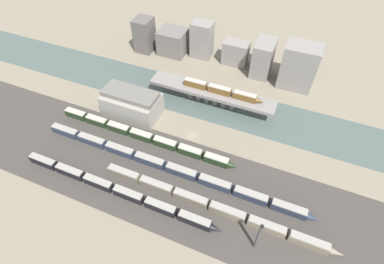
# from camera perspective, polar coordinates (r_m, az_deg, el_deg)

# --- Properties ---
(ground_plane) EXTENTS (400.00, 400.00, 0.00)m
(ground_plane) POSITION_cam_1_polar(r_m,az_deg,el_deg) (129.06, 0.05, -0.77)
(ground_plane) COLOR gray
(railbed_yard) EXTENTS (280.00, 42.00, 0.01)m
(railbed_yard) POSITION_cam_1_polar(r_m,az_deg,el_deg) (115.87, -4.57, -8.97)
(railbed_yard) COLOR #423D38
(railbed_yard) RESTS_ON ground
(river_water) EXTENTS (320.00, 25.22, 0.01)m
(river_water) POSITION_cam_1_polar(r_m,az_deg,el_deg) (144.60, 3.64, 5.62)
(river_water) COLOR #4C5B56
(river_water) RESTS_ON ground
(bridge) EXTENTS (59.97, 9.39, 7.23)m
(bridge) POSITION_cam_1_polar(r_m,az_deg,el_deg) (140.94, 3.74, 7.31)
(bridge) COLOR gray
(bridge) RESTS_ON ground
(train_on_bridge) EXTENTS (38.07, 2.70, 3.46)m
(train_on_bridge) POSITION_cam_1_polar(r_m,az_deg,el_deg) (137.71, 5.79, 7.83)
(train_on_bridge) COLOR brown
(train_on_bridge) RESTS_ON bridge
(train_yard_near) EXTENTS (80.14, 2.80, 3.68)m
(train_yard_near) POSITION_cam_1_polar(r_m,az_deg,el_deg) (114.26, -14.17, -10.64)
(train_yard_near) COLOR black
(train_yard_near) RESTS_ON ground
(train_yard_mid) EXTENTS (86.24, 2.80, 3.59)m
(train_yard_mid) POSITION_cam_1_polar(r_m,az_deg,el_deg) (107.88, 3.97, -13.95)
(train_yard_mid) COLOR gray
(train_yard_mid) RESTS_ON ground
(train_yard_far) EXTENTS (112.35, 2.96, 3.59)m
(train_yard_far) POSITION_cam_1_polar(r_m,az_deg,el_deg) (116.88, -4.39, -6.72)
(train_yard_far) COLOR #2D384C
(train_yard_far) RESTS_ON ground
(train_yard_outer) EXTENTS (81.26, 3.04, 3.47)m
(train_yard_outer) POSITION_cam_1_polar(r_m,az_deg,el_deg) (128.26, -9.07, -0.83)
(train_yard_outer) COLOR #23381E
(train_yard_outer) RESTS_ON ground
(warehouse_building) EXTENTS (25.17, 14.35, 12.56)m
(warehouse_building) POSITION_cam_1_polar(r_m,az_deg,el_deg) (137.65, -11.37, 5.38)
(warehouse_building) COLOR #9E998E
(warehouse_building) RESTS_ON ground
(signal_tower) EXTENTS (1.00, 0.97, 15.19)m
(signal_tower) POSITION_cam_1_polar(r_m,az_deg,el_deg) (98.78, 12.47, -18.90)
(signal_tower) COLOR #4C4C51
(signal_tower) RESTS_ON ground
(city_block_far_left) EXTENTS (9.23, 10.67, 18.81)m
(city_block_far_left) POSITION_cam_1_polar(r_m,az_deg,el_deg) (178.55, -9.05, 17.81)
(city_block_far_left) COLOR #605B56
(city_block_far_left) RESTS_ON ground
(city_block_left) EXTENTS (14.78, 13.31, 13.65)m
(city_block_left) POSITION_cam_1_polar(r_m,az_deg,el_deg) (175.58, -3.64, 16.77)
(city_block_left) COLOR slate
(city_block_left) RESTS_ON ground
(city_block_center) EXTENTS (11.17, 8.70, 19.77)m
(city_block_center) POSITION_cam_1_polar(r_m,az_deg,el_deg) (171.15, 1.89, 17.15)
(city_block_center) COLOR gray
(city_block_center) RESTS_ON ground
(city_block_right) EXTENTS (13.39, 8.24, 12.64)m
(city_block_right) POSITION_cam_1_polar(r_m,az_deg,el_deg) (168.28, 8.30, 14.67)
(city_block_right) COLOR gray
(city_block_right) RESTS_ON ground
(city_block_far_right) EXTENTS (9.38, 14.91, 18.06)m
(city_block_far_right) POSITION_cam_1_polar(r_m,az_deg,el_deg) (161.76, 13.38, 13.52)
(city_block_far_right) COLOR gray
(city_block_far_right) RESTS_ON ground
(city_block_tall) EXTENTS (16.44, 12.35, 22.36)m
(city_block_tall) POSITION_cam_1_polar(r_m,az_deg,el_deg) (156.82, 19.69, 11.69)
(city_block_tall) COLOR gray
(city_block_tall) RESTS_ON ground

